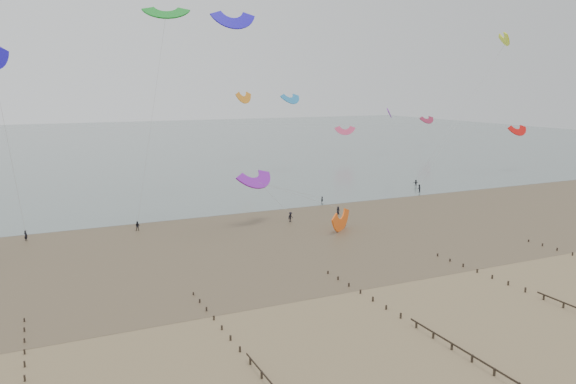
% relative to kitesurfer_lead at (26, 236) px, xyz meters
% --- Properties ---
extents(ground, '(500.00, 500.00, 0.00)m').
position_rel_kitesurfer_lead_xyz_m(ground, '(31.65, -46.04, -0.88)').
color(ground, brown).
rests_on(ground, ground).
extents(sea_and_shore, '(500.00, 665.00, 0.03)m').
position_rel_kitesurfer_lead_xyz_m(sea_and_shore, '(27.57, -11.63, -0.87)').
color(sea_and_shore, '#475654').
rests_on(sea_and_shore, ground).
extents(groynes, '(72.16, 50.16, 1.00)m').
position_rel_kitesurfer_lead_xyz_m(groynes, '(35.65, -65.08, -0.40)').
color(groynes, black).
rests_on(groynes, ground).
extents(kitesurfer_lead, '(0.75, 0.75, 1.75)m').
position_rel_kitesurfer_lead_xyz_m(kitesurfer_lead, '(0.00, 0.00, 0.00)').
color(kitesurfer_lead, black).
rests_on(kitesurfer_lead, ground).
extents(kitesurfers, '(121.80, 21.50, 1.85)m').
position_rel_kitesurfer_lead_xyz_m(kitesurfers, '(51.89, 2.63, -0.02)').
color(kitesurfers, black).
rests_on(kitesurfers, ground).
extents(grounded_kite, '(8.46, 8.27, 3.67)m').
position_rel_kitesurfer_lead_xyz_m(grounded_kite, '(48.63, -15.28, -0.88)').
color(grounded_kite, '#FF5A10').
rests_on(grounded_kite, ground).
extents(kites_airborne, '(241.18, 115.32, 45.55)m').
position_rel_kitesurfer_lead_xyz_m(kites_airborne, '(19.08, 43.41, 21.01)').
color(kites_airborne, maroon).
rests_on(kites_airborne, ground).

